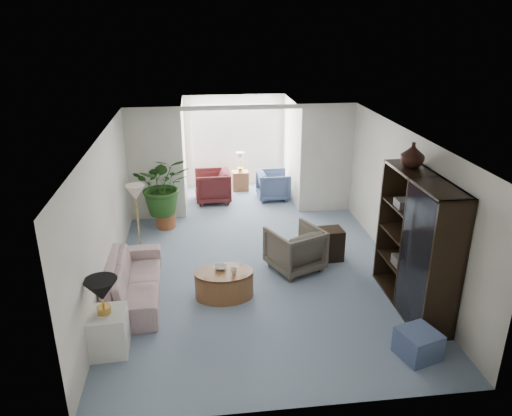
{
  "coord_description": "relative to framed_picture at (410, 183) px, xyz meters",
  "views": [
    {
      "loc": [
        -0.98,
        -7.33,
        4.25
      ],
      "look_at": [
        0.0,
        0.6,
        1.1
      ],
      "focal_mm": 34.23,
      "sensor_mm": 36.0,
      "label": 1
    }
  ],
  "objects": [
    {
      "name": "sunroom_floor",
      "position": [
        -2.46,
        4.2,
        -1.7
      ],
      "size": [
        2.6,
        2.6,
        0.0
      ],
      "primitive_type": "plane",
      "color": "#8392AD",
      "rests_on": "ground"
    },
    {
      "name": "sunroom_table",
      "position": [
        -2.36,
        4.81,
        -1.45
      ],
      "size": [
        0.42,
        0.33,
        0.5
      ],
      "primitive_type": "cube",
      "rotation": [
        0.0,
        0.0,
        0.02
      ],
      "color": "brown",
      "rests_on": "ground"
    },
    {
      "name": "back_pier_left",
      "position": [
        -4.36,
        3.1,
        -0.45
      ],
      "size": [
        1.2,
        0.12,
        2.5
      ],
      "primitive_type": "cube",
      "color": "white",
      "rests_on": "ground"
    },
    {
      "name": "coffee_cup",
      "position": [
        -2.96,
        -0.45,
        -1.2
      ],
      "size": [
        0.14,
        0.14,
        0.1
      ],
      "primitive_type": "imported",
      "rotation": [
        0.0,
        0.0,
        -0.34
      ],
      "color": "beige",
      "rests_on": "coffee_table"
    },
    {
      "name": "back_header",
      "position": [
        -2.46,
        3.1,
        0.75
      ],
      "size": [
        2.6,
        0.12,
        0.1
      ],
      "primitive_type": "cube",
      "color": "white",
      "rests_on": "back_pier_left"
    },
    {
      "name": "floor_lamp",
      "position": [
        -4.6,
        1.36,
        -0.45
      ],
      "size": [
        0.36,
        0.36,
        0.28
      ],
      "primitive_type": "cone",
      "color": "beige",
      "rests_on": "ground"
    },
    {
      "name": "back_pier_right",
      "position": [
        -0.56,
        3.1,
        -0.45
      ],
      "size": [
        1.2,
        0.12,
        2.5
      ],
      "primitive_type": "cube",
      "color": "white",
      "rests_on": "ground"
    },
    {
      "name": "sofa",
      "position": [
        -4.56,
        -0.2,
        -1.39
      ],
      "size": [
        0.9,
        2.14,
        0.62
      ],
      "primitive_type": "imported",
      "rotation": [
        0.0,
        0.0,
        1.61
      ],
      "color": "#BEAFA0",
      "rests_on": "ground"
    },
    {
      "name": "house_plant",
      "position": [
        -4.18,
        2.59,
        -0.74
      ],
      "size": [
        1.16,
        1.0,
        1.29
      ],
      "primitive_type": "imported",
      "color": "#254F1B",
      "rests_on": "plant_pot"
    },
    {
      "name": "wingback_chair",
      "position": [
        -1.79,
        0.43,
        -1.3
      ],
      "size": [
        1.13,
        1.14,
        0.79
      ],
      "primitive_type": "imported",
      "rotation": [
        0.0,
        0.0,
        3.56
      ],
      "color": "#61584C",
      "rests_on": "ground"
    },
    {
      "name": "end_table",
      "position": [
        -4.76,
        -1.55,
        -1.4
      ],
      "size": [
        0.56,
        0.56,
        0.6
      ],
      "primitive_type": "cube",
      "rotation": [
        0.0,
        0.0,
        0.04
      ],
      "color": "white",
      "rests_on": "ground"
    },
    {
      "name": "window_blinds",
      "position": [
        -2.46,
        5.25,
        -0.3
      ],
      "size": [
        2.2,
        0.02,
        1.5
      ],
      "primitive_type": "cube",
      "color": "white"
    },
    {
      "name": "window_pane",
      "position": [
        -2.46,
        5.28,
        -0.3
      ],
      "size": [
        2.2,
        0.02,
        1.5
      ],
      "primitive_type": "cube",
      "color": "white"
    },
    {
      "name": "cabinet_urn",
      "position": [
        -0.23,
        -0.46,
        0.61
      ],
      "size": [
        0.36,
        0.36,
        0.38
      ],
      "primitive_type": "imported",
      "color": "black",
      "rests_on": "entertainment_cabinet"
    },
    {
      "name": "table_lamp",
      "position": [
        -4.76,
        -1.55,
        -0.75
      ],
      "size": [
        0.44,
        0.44,
        0.3
      ],
      "primitive_type": "cone",
      "color": "black",
      "rests_on": "end_table"
    },
    {
      "name": "side_table_dark",
      "position": [
        -1.09,
        0.73,
        -1.4
      ],
      "size": [
        0.52,
        0.43,
        0.6
      ],
      "primitive_type": "cube",
      "rotation": [
        0.0,
        0.0,
        0.07
      ],
      "color": "black",
      "rests_on": "ground"
    },
    {
      "name": "sunroom_chair_blue",
      "position": [
        -1.61,
        4.06,
        -1.35
      ],
      "size": [
        0.79,
        0.77,
        0.7
      ],
      "primitive_type": "imported",
      "rotation": [
        0.0,
        0.0,
        1.59
      ],
      "color": "#4B5E82",
      "rests_on": "ground"
    },
    {
      "name": "plant_pot",
      "position": [
        -4.18,
        2.59,
        -1.54
      ],
      "size": [
        0.4,
        0.4,
        0.32
      ],
      "primitive_type": "cylinder",
      "color": "#99522C",
      "rests_on": "ground"
    },
    {
      "name": "ottoman",
      "position": [
        -0.64,
        -2.17,
        -1.51
      ],
      "size": [
        0.6,
        0.6,
        0.38
      ],
      "primitive_type": "cube",
      "rotation": [
        0.0,
        0.0,
        0.3
      ],
      "color": "#4B5E82",
      "rests_on": "ground"
    },
    {
      "name": "floor",
      "position": [
        -2.46,
        0.1,
        -1.7
      ],
      "size": [
        6.0,
        6.0,
        0.0
      ],
      "primitive_type": "plane",
      "color": "#8392AD",
      "rests_on": "ground"
    },
    {
      "name": "sunroom_chair_maroon",
      "position": [
        -3.11,
        4.06,
        -1.31
      ],
      "size": [
        0.87,
        0.84,
        0.77
      ],
      "primitive_type": "imported",
      "rotation": [
        0.0,
        0.0,
        -1.55
      ],
      "color": "maroon",
      "rests_on": "ground"
    },
    {
      "name": "shelf_clutter",
      "position": [
        -0.28,
        -1.02,
        -0.61
      ],
      "size": [
        0.3,
        1.11,
        1.06
      ],
      "color": "#565451",
      "rests_on": "entertainment_cabinet"
    },
    {
      "name": "framed_picture",
      "position": [
        0.0,
        0.0,
        0.0
      ],
      "size": [
        0.04,
        0.5,
        0.4
      ],
      "primitive_type": "cube",
      "color": "#B0A18D"
    },
    {
      "name": "entertainment_cabinet",
      "position": [
        -0.23,
        -0.96,
        -0.64
      ],
      "size": [
        0.51,
        1.91,
        2.12
      ],
      "primitive_type": "cube",
      "color": "black",
      "rests_on": "ground"
    },
    {
      "name": "coffee_table",
      "position": [
        -3.11,
        -0.35,
        -1.47
      ],
      "size": [
        1.21,
        1.21,
        0.45
      ],
      "primitive_type": "cylinder",
      "rotation": [
        0.0,
        0.0,
        -0.34
      ],
      "color": "brown",
      "rests_on": "ground"
    },
    {
      "name": "coffee_bowl",
      "position": [
        -3.16,
        -0.25,
        -1.22
      ],
      "size": [
        0.26,
        0.26,
        0.05
      ],
      "primitive_type": "imported",
      "rotation": [
        0.0,
        0.0,
        -0.34
      ],
      "color": "beige",
      "rests_on": "coffee_table"
    }
  ]
}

